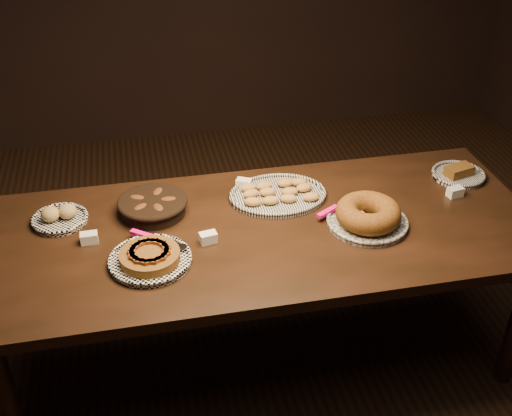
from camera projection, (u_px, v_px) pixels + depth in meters
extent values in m
plane|color=black|center=(261.00, 353.00, 3.15)|extent=(5.00, 5.00, 0.00)
cube|color=black|center=(262.00, 232.00, 2.75)|extent=(2.40, 1.00, 0.05)
cylinder|color=black|center=(8.00, 401.00, 2.46)|extent=(0.08, 0.08, 0.70)
cylinder|color=black|center=(26.00, 278.00, 3.08)|extent=(0.08, 0.08, 0.70)
cylinder|color=black|center=(442.00, 226.00, 3.45)|extent=(0.08, 0.08, 0.70)
torus|color=white|center=(150.00, 259.00, 2.52)|extent=(0.33, 0.33, 0.02)
cylinder|color=#4A250E|center=(150.00, 256.00, 2.52)|extent=(0.26, 0.26, 0.04)
cube|color=#4F270D|center=(166.00, 248.00, 2.52)|extent=(0.03, 0.08, 0.01)
cube|color=#4F270D|center=(162.00, 244.00, 2.54)|extent=(0.06, 0.08, 0.01)
cube|color=#4F270D|center=(156.00, 242.00, 2.56)|extent=(0.08, 0.06, 0.01)
cube|color=#4F270D|center=(148.00, 242.00, 2.56)|extent=(0.08, 0.03, 0.01)
cube|color=#4F270D|center=(141.00, 243.00, 2.55)|extent=(0.08, 0.06, 0.01)
cube|color=#4F270D|center=(135.00, 247.00, 2.53)|extent=(0.07, 0.08, 0.01)
cube|color=#4F270D|center=(132.00, 252.00, 2.50)|extent=(0.03, 0.08, 0.01)
cube|color=#4F270D|center=(134.00, 256.00, 2.47)|extent=(0.05, 0.08, 0.01)
cube|color=#4F270D|center=(139.00, 260.00, 2.46)|extent=(0.08, 0.07, 0.01)
cube|color=#4F270D|center=(146.00, 261.00, 2.45)|extent=(0.08, 0.04, 0.01)
cube|color=#4F270D|center=(154.00, 260.00, 2.45)|extent=(0.08, 0.04, 0.01)
cube|color=#4F270D|center=(161.00, 257.00, 2.47)|extent=(0.08, 0.07, 0.01)
cube|color=#4F270D|center=(165.00, 253.00, 2.49)|extent=(0.05, 0.08, 0.01)
cube|color=#FF0C87|center=(143.00, 235.00, 2.64)|extent=(0.11, 0.09, 0.02)
cube|color=silver|center=(170.00, 244.00, 2.60)|extent=(0.14, 0.12, 0.00)
torus|color=black|center=(278.00, 194.00, 2.93)|extent=(0.36, 0.36, 0.02)
ellipsoid|color=olive|center=(253.00, 202.00, 2.85)|extent=(0.09, 0.07, 0.04)
ellipsoid|color=olive|center=(270.00, 200.00, 2.86)|extent=(0.08, 0.05, 0.04)
ellipsoid|color=olive|center=(288.00, 198.00, 2.88)|extent=(0.09, 0.07, 0.04)
ellipsoid|color=olive|center=(311.00, 197.00, 2.89)|extent=(0.08, 0.05, 0.04)
ellipsoid|color=olive|center=(251.00, 194.00, 2.91)|extent=(0.09, 0.07, 0.04)
ellipsoid|color=olive|center=(268.00, 192.00, 2.92)|extent=(0.08, 0.05, 0.04)
ellipsoid|color=olive|center=(290.00, 191.00, 2.93)|extent=(0.08, 0.06, 0.04)
ellipsoid|color=olive|center=(304.00, 188.00, 2.96)|extent=(0.09, 0.06, 0.04)
ellipsoid|color=olive|center=(248.00, 187.00, 2.96)|extent=(0.08, 0.06, 0.04)
ellipsoid|color=olive|center=(264.00, 186.00, 2.97)|extent=(0.09, 0.06, 0.04)
ellipsoid|color=olive|center=(285.00, 183.00, 2.99)|extent=(0.08, 0.05, 0.04)
ellipsoid|color=olive|center=(299.00, 182.00, 3.00)|extent=(0.09, 0.06, 0.04)
torus|color=black|center=(367.00, 221.00, 2.75)|extent=(0.35, 0.35, 0.02)
torus|color=brown|center=(368.00, 213.00, 2.72)|extent=(0.35, 0.35, 0.10)
cube|color=#FF0C87|center=(328.00, 212.00, 2.79)|extent=(0.12, 0.08, 0.02)
cube|color=silver|center=(347.00, 202.00, 2.86)|extent=(0.15, 0.10, 0.00)
cylinder|color=black|center=(153.00, 206.00, 2.81)|extent=(0.31, 0.31, 0.07)
torus|color=black|center=(152.00, 202.00, 2.80)|extent=(0.31, 0.31, 0.02)
ellipsoid|color=black|center=(169.00, 201.00, 2.81)|extent=(0.10, 0.06, 0.04)
ellipsoid|color=black|center=(158.00, 194.00, 2.86)|extent=(0.08, 0.10, 0.04)
ellipsoid|color=black|center=(138.00, 200.00, 2.82)|extent=(0.10, 0.09, 0.04)
ellipsoid|color=black|center=(141.00, 209.00, 2.76)|extent=(0.10, 0.10, 0.04)
ellipsoid|color=black|center=(159.00, 210.00, 2.75)|extent=(0.08, 0.10, 0.04)
torus|color=white|center=(60.00, 218.00, 2.76)|extent=(0.24, 0.24, 0.02)
ellipsoid|color=#A4874B|center=(50.00, 214.00, 2.74)|extent=(0.08, 0.08, 0.06)
ellipsoid|color=#A4874B|center=(67.00, 211.00, 2.76)|extent=(0.08, 0.08, 0.06)
torus|color=black|center=(459.00, 173.00, 3.09)|extent=(0.25, 0.25, 0.02)
cube|color=#4A250E|center=(459.00, 171.00, 3.08)|extent=(0.15, 0.11, 0.05)
cube|color=white|center=(208.00, 238.00, 2.64)|extent=(0.08, 0.06, 0.04)
cube|color=white|center=(244.00, 184.00, 3.00)|extent=(0.08, 0.07, 0.04)
cube|color=white|center=(357.00, 218.00, 2.76)|extent=(0.08, 0.06, 0.04)
cube|color=white|center=(89.00, 238.00, 2.64)|extent=(0.07, 0.05, 0.04)
cube|color=white|center=(455.00, 192.00, 2.94)|extent=(0.08, 0.06, 0.04)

